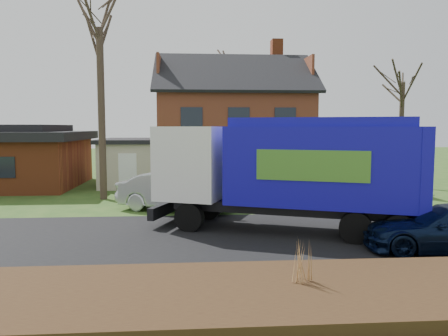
{
  "coord_description": "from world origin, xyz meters",
  "views": [
    {
      "loc": [
        -0.63,
        -13.89,
        3.58
      ],
      "look_at": [
        0.6,
        2.5,
        2.03
      ],
      "focal_mm": 35.0,
      "sensor_mm": 36.0,
      "label": 1
    }
  ],
  "objects": [
    {
      "name": "ground",
      "position": [
        0.0,
        0.0,
        0.0
      ],
      "size": [
        120.0,
        120.0,
        0.0
      ],
      "primitive_type": "plane",
      "color": "#274A18",
      "rests_on": "ground"
    },
    {
      "name": "road",
      "position": [
        0.0,
        0.0,
        0.01
      ],
      "size": [
        80.0,
        7.0,
        0.02
      ],
      "primitive_type": "cube",
      "color": "black",
      "rests_on": "ground"
    },
    {
      "name": "mulch_verge",
      "position": [
        0.0,
        -5.3,
        0.15
      ],
      "size": [
        80.0,
        3.5,
        0.3
      ],
      "primitive_type": "cube",
      "color": "black",
      "rests_on": "ground"
    },
    {
      "name": "main_house",
      "position": [
        1.49,
        13.91,
        4.03
      ],
      "size": [
        12.95,
        8.95,
        9.26
      ],
      "color": "beige",
      "rests_on": "ground"
    },
    {
      "name": "ranch_house",
      "position": [
        -12.0,
        13.0,
        1.81
      ],
      "size": [
        9.8,
        8.2,
        3.7
      ],
      "color": "#994321",
      "rests_on": "ground"
    },
    {
      "name": "garbage_truck",
      "position": [
        2.73,
        0.6,
        2.24
      ],
      "size": [
        9.31,
        5.54,
        3.88
      ],
      "rotation": [
        0.0,
        0.0,
        -0.37
      ],
      "color": "black",
      "rests_on": "ground"
    },
    {
      "name": "silver_sedan",
      "position": [
        -1.25,
        4.73,
        0.84
      ],
      "size": [
        5.37,
        3.6,
        1.68
      ],
      "primitive_type": "imported",
      "rotation": [
        0.0,
        0.0,
        1.17
      ],
      "color": "#ACAFB4",
      "rests_on": "ground"
    },
    {
      "name": "tree_front_west",
      "position": [
        -4.99,
        7.95,
        9.54
      ],
      "size": [
        3.89,
        3.89,
        11.58
      ],
      "color": "#3F3126",
      "rests_on": "ground"
    },
    {
      "name": "tree_front_east",
      "position": [
        11.84,
        11.3,
        7.18
      ],
      "size": [
        3.18,
        3.18,
        8.84
      ],
      "color": "#392F22",
      "rests_on": "ground"
    },
    {
      "name": "tree_back",
      "position": [
        2.67,
        21.16,
        9.62
      ],
      "size": [
        3.65,
        3.65,
        11.54
      ],
      "color": "#3E2D25",
      "rests_on": "ground"
    },
    {
      "name": "grass_clump_mid",
      "position": [
        1.63,
        -5.05,
        0.77
      ],
      "size": [
        0.33,
        0.27,
        0.93
      ],
      "color": "#AD7E4C",
      "rests_on": "mulch_verge"
    }
  ]
}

